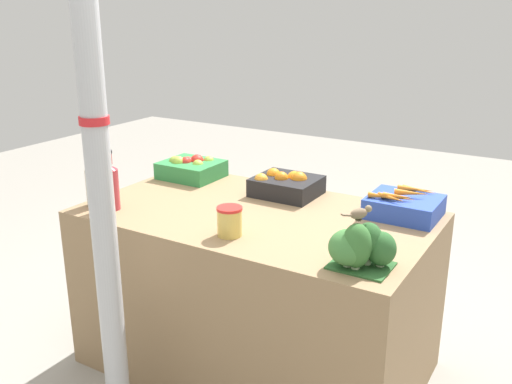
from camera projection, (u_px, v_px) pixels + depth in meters
The scene contains 11 objects.
ground_plane at pixel (256, 362), 2.92m from camera, with size 10.00×10.00×0.00m, color gray.
market_table at pixel (256, 291), 2.79m from camera, with size 1.60×0.94×0.82m, color #937551.
support_pole at pixel (96, 137), 2.04m from camera, with size 0.11×0.11×2.58m.
apple_crate at pixel (191, 168), 3.19m from camera, with size 0.32×0.28×0.13m.
orange_crate at pixel (287, 185), 2.89m from camera, with size 0.32×0.28×0.13m.
carrot_crate at pixel (404, 206), 2.60m from camera, with size 0.32×0.28×0.13m.
broccoli_pile at pixel (361, 247), 2.07m from camera, with size 0.23×0.20×0.18m.
juice_bottle_cloudy at pixel (93, 184), 2.73m from camera, with size 0.08×0.08×0.26m.
juice_bottle_ruby at pixel (110, 185), 2.67m from camera, with size 0.08×0.08×0.29m.
pickle_jar at pixel (230, 221), 2.38m from camera, with size 0.11×0.11×0.13m.
sparrow_bird at pixel (360, 213), 2.05m from camera, with size 0.08×0.12×0.05m.
Camera 1 is at (1.29, -2.15, 1.73)m, focal length 40.00 mm.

